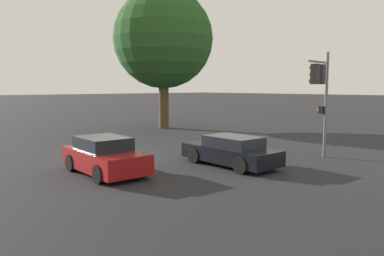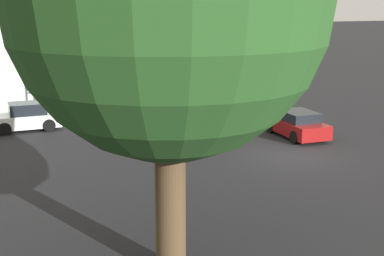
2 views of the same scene
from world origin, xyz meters
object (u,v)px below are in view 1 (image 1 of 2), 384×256
at_px(crossing_car_0, 105,156).
at_px(crossing_car_1, 231,151).
at_px(traffic_signal, 320,86).
at_px(street_tree, 163,39).

height_order(crossing_car_0, crossing_car_1, crossing_car_0).
relative_size(traffic_signal, crossing_car_1, 1.10).
distance_m(street_tree, crossing_car_0, 17.36).
xyz_separation_m(street_tree, crossing_car_0, (11.19, -11.60, -6.46)).
bearing_deg(street_tree, crossing_car_0, -46.03).
height_order(street_tree, crossing_car_0, street_tree).
relative_size(street_tree, traffic_signal, 2.24).
bearing_deg(crossing_car_0, traffic_signal, 68.61).
xyz_separation_m(traffic_signal, crossing_car_1, (-1.68, -4.19, -2.77)).
distance_m(street_tree, crossing_car_1, 16.48).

